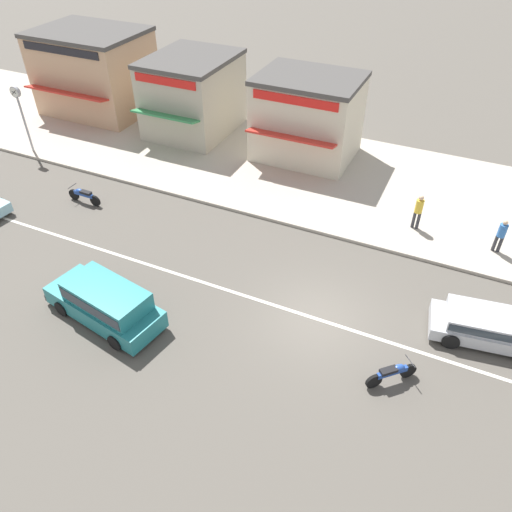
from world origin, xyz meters
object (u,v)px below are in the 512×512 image
(shopfront_corner_warung, at_px, (193,95))
(hatchback_silver_0, at_px, (485,325))
(street_clock, at_px, (19,105))
(motorcycle_1, at_px, (392,373))
(pedestrian_near_clock, at_px, (501,234))
(minivan_teal_3, at_px, (105,301))
(shopfront_far_kios, at_px, (95,71))
(motorcycle_0, at_px, (84,195))
(pedestrian_mid_kerb, at_px, (419,209))
(shopfront_mid_block, at_px, (307,117))

(shopfront_corner_warung, bearing_deg, hatchback_silver_0, -30.31)
(hatchback_silver_0, distance_m, street_clock, 24.98)
(motorcycle_1, xyz_separation_m, shopfront_corner_warung, (-15.12, 13.49, 1.92))
(street_clock, bearing_deg, hatchback_silver_0, -9.24)
(hatchback_silver_0, relative_size, pedestrian_near_clock, 2.65)
(minivan_teal_3, distance_m, motorcycle_1, 10.16)
(minivan_teal_3, bearing_deg, shopfront_corner_warung, 108.70)
(shopfront_far_kios, bearing_deg, hatchback_silver_0, -22.80)
(street_clock, relative_size, shopfront_far_kios, 0.57)
(motorcycle_1, relative_size, pedestrian_near_clock, 0.88)
(hatchback_silver_0, distance_m, shopfront_far_kios, 26.94)
(motorcycle_0, distance_m, shopfront_corner_warung, 9.42)
(pedestrian_near_clock, bearing_deg, street_clock, -177.11)
(minivan_teal_3, bearing_deg, motorcycle_1, 8.65)
(street_clock, height_order, pedestrian_near_clock, street_clock)
(minivan_teal_3, xyz_separation_m, motorcycle_0, (-5.98, 5.84, -0.42))
(hatchback_silver_0, xyz_separation_m, pedestrian_mid_kerb, (-3.40, 5.51, 0.54))
(pedestrian_near_clock, xyz_separation_m, shopfront_corner_warung, (-17.61, 5.03, 1.28))
(shopfront_corner_warung, bearing_deg, pedestrian_mid_kerb, -18.56)
(motorcycle_1, height_order, shopfront_corner_warung, shopfront_corner_warung)
(hatchback_silver_0, distance_m, motorcycle_1, 4.05)
(pedestrian_near_clock, distance_m, shopfront_far_kios, 25.40)
(shopfront_mid_block, bearing_deg, motorcycle_0, -132.09)
(shopfront_corner_warung, distance_m, shopfront_far_kios, 7.21)
(minivan_teal_3, relative_size, shopfront_far_kios, 0.76)
(minivan_teal_3, relative_size, shopfront_corner_warung, 0.80)
(hatchback_silver_0, bearing_deg, motorcycle_1, -127.10)
(shopfront_mid_block, bearing_deg, pedestrian_mid_kerb, -33.12)
(hatchback_silver_0, bearing_deg, pedestrian_near_clock, 89.41)
(minivan_teal_3, height_order, pedestrian_near_clock, pedestrian_near_clock)
(motorcycle_0, xyz_separation_m, pedestrian_mid_kerb, (15.06, 4.42, 0.71))
(pedestrian_mid_kerb, distance_m, shopfront_mid_block, 8.40)
(shopfront_mid_block, xyz_separation_m, shopfront_far_kios, (-14.40, 0.36, 0.28))
(minivan_teal_3, distance_m, pedestrian_mid_kerb, 13.71)
(motorcycle_1, bearing_deg, hatchback_silver_0, 52.90)
(hatchback_silver_0, distance_m, pedestrian_near_clock, 5.26)
(street_clock, relative_size, shopfront_mid_block, 0.70)
(motorcycle_0, height_order, pedestrian_near_clock, pedestrian_near_clock)
(shopfront_mid_block, height_order, shopfront_far_kios, shopfront_far_kios)
(street_clock, bearing_deg, pedestrian_mid_kerb, 4.10)
(pedestrian_mid_kerb, height_order, shopfront_mid_block, shopfront_mid_block)
(motorcycle_1, distance_m, street_clock, 23.39)
(shopfront_corner_warung, bearing_deg, shopfront_far_kios, 178.85)
(minivan_teal_3, bearing_deg, hatchback_silver_0, 20.87)
(hatchback_silver_0, distance_m, motorcycle_0, 18.49)
(motorcycle_1, height_order, shopfront_mid_block, shopfront_mid_block)
(minivan_teal_3, bearing_deg, shopfront_mid_block, 81.87)
(shopfront_mid_block, bearing_deg, shopfront_corner_warung, 178.31)
(minivan_teal_3, relative_size, pedestrian_near_clock, 3.14)
(pedestrian_mid_kerb, bearing_deg, hatchback_silver_0, -58.36)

